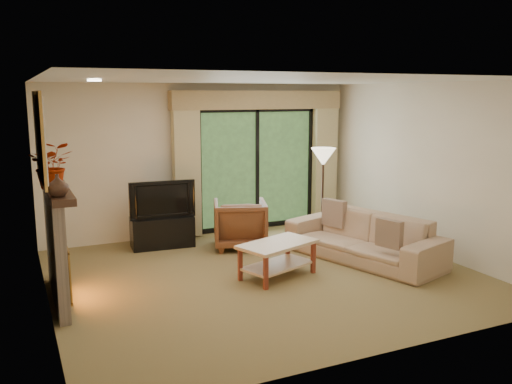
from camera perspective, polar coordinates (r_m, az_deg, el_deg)
name	(u,v)px	position (r m, az deg, el deg)	size (l,w,h in m)	color
floor	(265,275)	(7.44, 0.97, -8.74)	(5.50, 5.50, 0.00)	olive
ceiling	(266,80)	(7.04, 1.04, 11.70)	(5.50, 5.50, 0.00)	silver
wall_back	(203,160)	(9.42, -5.59, 3.38)	(5.00, 5.00, 0.00)	beige
wall_front	(385,221)	(5.03, 13.42, -2.96)	(5.00, 5.00, 0.00)	beige
wall_left	(42,197)	(6.45, -21.61, -0.51)	(5.00, 5.00, 0.00)	beige
wall_right	(428,169)	(8.66, 17.65, 2.34)	(5.00, 5.00, 0.00)	beige
fireplace	(56,245)	(6.78, -20.35, -5.25)	(0.24, 1.70, 1.37)	slate
mirror	(40,137)	(6.57, -21.78, 5.39)	(0.07, 1.45, 1.02)	#BC8C44
sliding_door	(257,168)	(9.77, 0.08, 2.49)	(2.26, 0.10, 2.16)	black
curtain_left	(187,168)	(9.17, -7.32, 2.53)	(0.45, 0.18, 2.35)	tan
curtain_right	(324,160)	(10.29, 7.19, 3.37)	(0.45, 0.18, 2.35)	tan
cornice	(259,100)	(9.60, 0.31, 9.66)	(3.20, 0.24, 0.32)	tan
media_console	(162,232)	(8.84, -9.84, -4.15)	(0.98, 0.44, 0.49)	black
tv	(161,199)	(8.72, -9.95, -0.68)	(1.04, 0.13, 0.60)	black
armchair	(240,224)	(8.67, -1.69, -3.36)	(0.81, 0.84, 0.76)	brown
sofa	(364,238)	(8.14, 11.25, -4.73)	(2.36, 0.92, 0.69)	tan
pillow_near	(389,234)	(7.51, 13.86, -4.28)	(0.10, 0.38, 0.38)	brown
pillow_far	(334,213)	(8.58, 8.23, -2.21)	(0.11, 0.42, 0.42)	brown
coffee_table	(277,260)	(7.32, 2.28, -7.12)	(1.05, 0.58, 0.47)	beige
floor_lamp	(322,194)	(9.18, 7.01, -0.17)	(0.41, 0.41, 1.54)	beige
vase	(58,185)	(6.01, -20.16, 0.66)	(0.23, 0.23, 0.24)	#3C251A
branches	(52,165)	(6.53, -20.64, 2.66)	(0.48, 0.41, 0.53)	#9B2505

